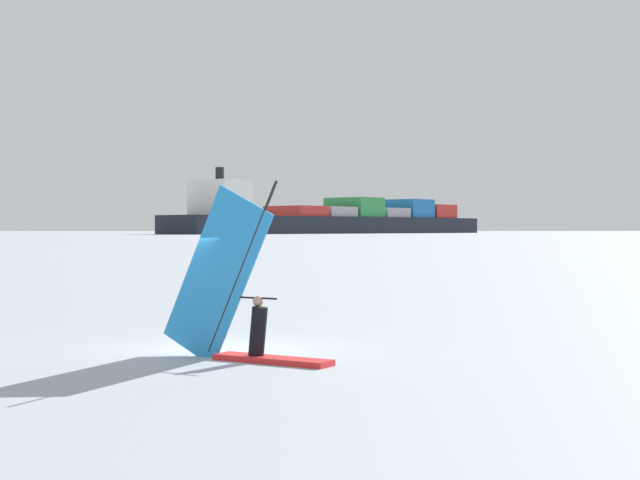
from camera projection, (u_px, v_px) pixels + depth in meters
ground_plane at (224, 351)px, 21.02m from camera, size 4000.00×4000.00×0.00m
windsurfer at (243, 312)px, 19.47m from camera, size 3.91×1.82×3.85m
cargo_ship at (340, 219)px, 503.01m from camera, size 145.36×197.87×30.97m
distant_headland at (396, 217)px, 1283.98m from camera, size 662.86×474.36×36.98m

